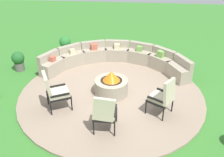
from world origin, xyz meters
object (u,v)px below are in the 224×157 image
(potted_plant_2, at_px, (65,44))
(curved_stone_bench, at_px, (116,59))
(fire_pit, at_px, (111,85))
(potted_plant_3, at_px, (18,60))
(lounge_chair_front_right, at_px, (105,112))
(lounge_chair_front_left, at_px, (55,91))
(lounge_chair_back_left, at_px, (163,96))

(potted_plant_2, bearing_deg, curved_stone_bench, -29.20)
(fire_pit, bearing_deg, potted_plant_3, 159.36)
(fire_pit, height_order, lounge_chair_front_right, lounge_chair_front_right)
(fire_pit, height_order, lounge_chair_front_left, lounge_chair_front_left)
(curved_stone_bench, relative_size, lounge_chair_back_left, 4.70)
(lounge_chair_front_left, relative_size, potted_plant_3, 1.58)
(lounge_chair_front_right, bearing_deg, fire_pit, 90.73)
(lounge_chair_front_right, distance_m, potted_plant_2, 5.15)
(lounge_chair_front_right, distance_m, lounge_chair_back_left, 1.62)
(curved_stone_bench, bearing_deg, lounge_chair_back_left, -61.32)
(curved_stone_bench, distance_m, lounge_chair_back_left, 3.03)
(fire_pit, xyz_separation_m, potted_plant_2, (-2.18, 2.99, 0.01))
(lounge_chair_front_left, relative_size, lounge_chair_back_left, 1.03)
(lounge_chair_front_right, distance_m, potted_plant_3, 4.50)
(lounge_chair_back_left, bearing_deg, potted_plant_3, 98.09)
(curved_stone_bench, distance_m, lounge_chair_front_left, 3.03)
(fire_pit, relative_size, lounge_chair_back_left, 0.92)
(lounge_chair_front_left, bearing_deg, curved_stone_bench, 125.04)
(curved_stone_bench, xyz_separation_m, lounge_chair_front_right, (0.05, -3.45, 0.24))
(potted_plant_2, bearing_deg, potted_plant_3, -125.02)
(curved_stone_bench, distance_m, lounge_chair_front_right, 3.46)
(curved_stone_bench, height_order, lounge_chair_front_right, lounge_chair_front_right)
(curved_stone_bench, bearing_deg, lounge_chair_front_right, -89.24)
(lounge_chair_front_left, distance_m, lounge_chair_front_right, 1.63)
(fire_pit, xyz_separation_m, lounge_chair_front_right, (0.02, -1.66, 0.26))
(curved_stone_bench, height_order, lounge_chair_back_left, lounge_chair_back_left)
(lounge_chair_back_left, distance_m, potted_plant_2, 5.28)
(lounge_chair_back_left, distance_m, potted_plant_3, 5.26)
(fire_pit, bearing_deg, lounge_chair_front_right, -89.30)
(lounge_chair_front_right, height_order, lounge_chair_back_left, lounge_chair_back_left)
(fire_pit, relative_size, curved_stone_bench, 0.20)
(lounge_chair_front_left, xyz_separation_m, potted_plant_2, (-0.76, 3.88, -0.26))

